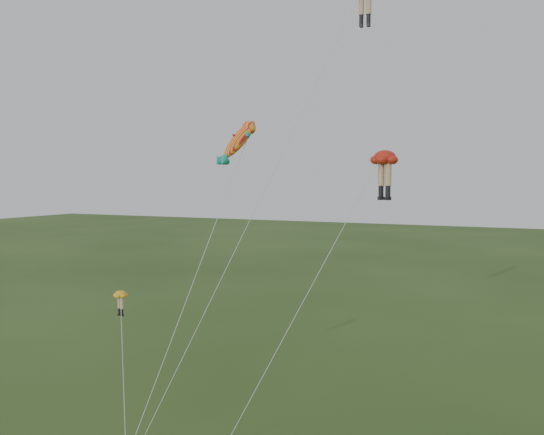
% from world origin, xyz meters
% --- Properties ---
extents(legs_kite_red_high, '(9.60, 10.36, 24.67)m').
position_xyz_m(legs_kite_red_high, '(7.38, 7.84, 23.66)').
color(legs_kite_red_high, '#B32112').
rests_on(legs_kite_red_high, ground).
extents(legs_kite_red_mid, '(7.11, 9.14, 15.22)m').
position_xyz_m(legs_kite_red_mid, '(8.91, 7.32, 14.44)').
color(legs_kite_red_mid, '#B32112').
rests_on(legs_kite_red_mid, ground).
extents(legs_kite_yellow, '(3.83, 4.35, 7.29)m').
position_xyz_m(legs_kite_yellow, '(-4.31, 0.74, 6.54)').
color(legs_kite_yellow, gold).
rests_on(legs_kite_yellow, ground).
extents(fish_kite, '(2.62, 10.43, 17.39)m').
position_xyz_m(fish_kite, '(0.52, 5.92, 15.88)').
color(fish_kite, yellow).
rests_on(fish_kite, ground).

